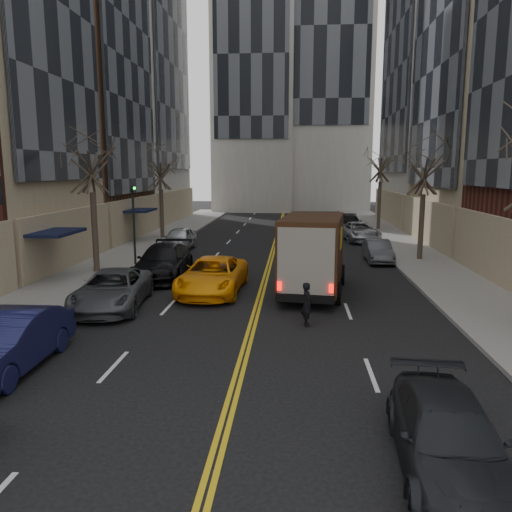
{
  "coord_description": "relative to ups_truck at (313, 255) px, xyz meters",
  "views": [
    {
      "loc": [
        1.43,
        -4.66,
        5.36
      ],
      "look_at": [
        0.01,
        13.4,
        2.2
      ],
      "focal_mm": 35.0,
      "sensor_mm": 36.0,
      "label": 1
    }
  ],
  "objects": [
    {
      "name": "ups_truck",
      "position": [
        0.0,
        0.0,
        0.0
      ],
      "size": [
        3.17,
        6.49,
        3.42
      ],
      "rotation": [
        0.0,
        0.0,
        -0.13
      ],
      "color": "black",
      "rests_on": "ground"
    },
    {
      "name": "tree_lf_mid",
      "position": [
        -11.04,
        3.31,
        4.87
      ],
      "size": [
        3.2,
        3.2,
        8.91
      ],
      "color": "#382D23",
      "rests_on": "sidewalk_left"
    },
    {
      "name": "tree_rt_far",
      "position": [
        6.56,
        23.31,
        5.02
      ],
      "size": [
        3.2,
        3.2,
        9.11
      ],
      "color": "#382D23",
      "rests_on": "sidewalk_right"
    },
    {
      "name": "parked_lf_b",
      "position": [
        -8.43,
        -9.17,
        -0.94
      ],
      "size": [
        1.73,
        4.8,
        1.57
      ],
      "primitive_type": "imported",
      "rotation": [
        0.0,
        0.0,
        0.01
      ],
      "color": "#12143B",
      "rests_on": "ground"
    },
    {
      "name": "streetwall_left",
      "position": [
        -18.54,
        14.2,
        13.84
      ],
      "size": [
        14.0,
        49.5,
        36.0
      ],
      "color": "#562319",
      "rests_on": "ground"
    },
    {
      "name": "tree_lf_far",
      "position": [
        -11.04,
        16.31,
        4.3
      ],
      "size": [
        3.2,
        3.2,
        8.12
      ],
      "color": "#382D23",
      "rests_on": "sidewalk_left"
    },
    {
      "name": "traffic_signal",
      "position": [
        -9.63,
        5.3,
        1.09
      ],
      "size": [
        0.29,
        0.26,
        4.7
      ],
      "color": "black",
      "rests_on": "sidewalk_left"
    },
    {
      "name": "parked_lf_c",
      "position": [
        -7.89,
        -2.92,
        -1.0
      ],
      "size": [
        2.96,
        5.47,
        1.46
      ],
      "primitive_type": "imported",
      "rotation": [
        0.0,
        0.0,
        0.11
      ],
      "color": "#494C51",
      "rests_on": "ground"
    },
    {
      "name": "observer_sedan",
      "position": [
        1.96,
        -12.95,
        -1.07
      ],
      "size": [
        2.13,
        4.61,
        1.31
      ],
      "rotation": [
        0.0,
        0.0,
        -0.07
      ],
      "color": "black",
      "rests_on": "ground"
    },
    {
      "name": "tree_rt_mid",
      "position": [
        6.56,
        8.31,
        4.44
      ],
      "size": [
        3.2,
        3.2,
        8.32
      ],
      "color": "#382D23",
      "rests_on": "sidewalk_right"
    },
    {
      "name": "sidewalk_right",
      "position": [
        6.76,
        10.31,
        -1.65
      ],
      "size": [
        4.0,
        66.0,
        0.15
      ],
      "primitive_type": "cube",
      "color": "slate",
      "rests_on": "ground"
    },
    {
      "name": "taxi",
      "position": [
        -4.38,
        -0.22,
        -0.96
      ],
      "size": [
        2.75,
        5.58,
        1.52
      ],
      "primitive_type": "imported",
      "rotation": [
        0.0,
        0.0,
        -0.04
      ],
      "color": "#FF9E0A",
      "rests_on": "ground"
    },
    {
      "name": "parked_rt_c",
      "position": [
        3.93,
        22.46,
        -1.01
      ],
      "size": [
        2.01,
        4.92,
        1.42
      ],
      "primitive_type": "imported",
      "rotation": [
        0.0,
        0.0,
        -0.0
      ],
      "color": "black",
      "rests_on": "ground"
    },
    {
      "name": "sidewalk_left",
      "position": [
        -11.24,
        10.31,
        -1.65
      ],
      "size": [
        4.0,
        66.0,
        0.15
      ],
      "primitive_type": "cube",
      "color": "slate",
      "rests_on": "ground"
    },
    {
      "name": "parked_lf_e",
      "position": [
        -8.54,
        11.26,
        -0.97
      ],
      "size": [
        1.83,
        4.45,
        1.51
      ],
      "primitive_type": "imported",
      "rotation": [
        0.0,
        0.0,
        -0.01
      ],
      "color": "#B6B9BF",
      "rests_on": "ground"
    },
    {
      "name": "parked_rt_b",
      "position": [
        4.06,
        16.54,
        -1.01
      ],
      "size": [
        2.98,
        5.4,
        1.43
      ],
      "primitive_type": "imported",
      "rotation": [
        0.0,
        0.0,
        0.12
      ],
      "color": "#A4A6AB",
      "rests_on": "ground"
    },
    {
      "name": "parked_rt_a",
      "position": [
        4.06,
        7.91,
        -1.08
      ],
      "size": [
        1.37,
        3.89,
        1.28
      ],
      "primitive_type": "imported",
      "rotation": [
        0.0,
        0.0,
        0.0
      ],
      "color": "#44464B",
      "rests_on": "ground"
    },
    {
      "name": "parked_lf_d",
      "position": [
        -7.34,
        2.64,
        -0.91
      ],
      "size": [
        2.46,
        5.71,
        1.64
      ],
      "primitive_type": "imported",
      "rotation": [
        0.0,
        0.0,
        0.03
      ],
      "color": "black",
      "rests_on": "ground"
    },
    {
      "name": "pedestrian",
      "position": [
        -0.35,
        -4.61,
        -0.96
      ],
      "size": [
        0.46,
        0.61,
        1.53
      ],
      "primitive_type": "imported",
      "rotation": [
        0.0,
        0.0,
        1.74
      ],
      "color": "black",
      "rests_on": "ground"
    }
  ]
}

